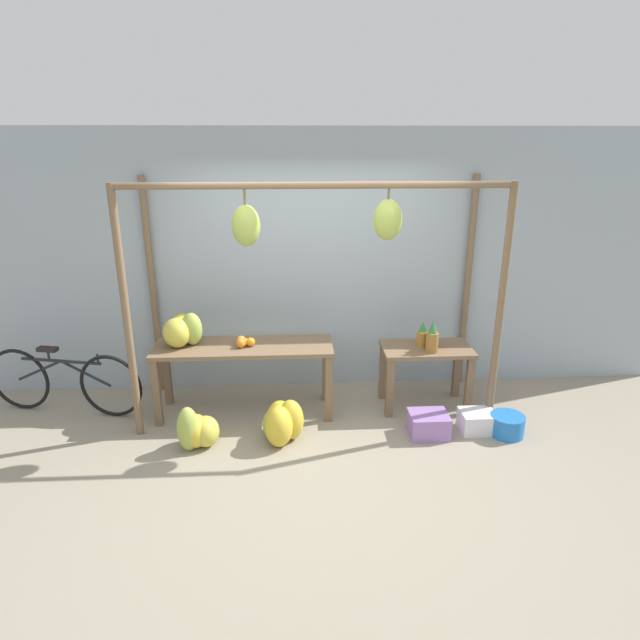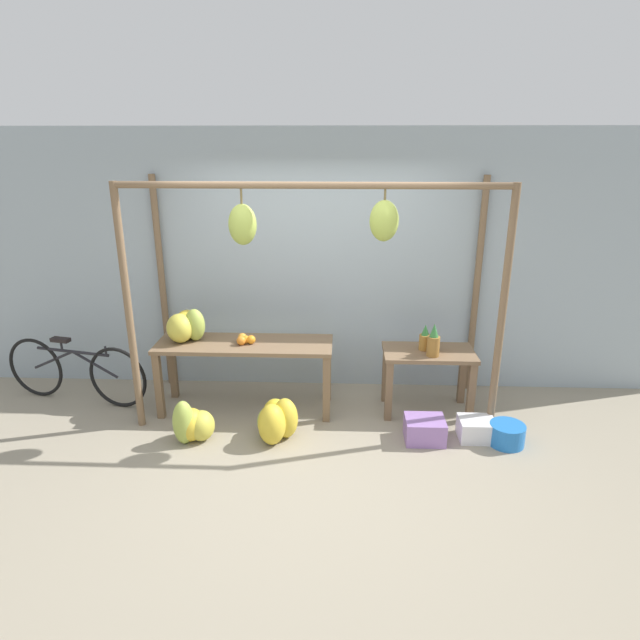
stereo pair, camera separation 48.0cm
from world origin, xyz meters
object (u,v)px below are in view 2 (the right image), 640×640
object	(u,v)px
pineapple_cluster	(431,341)
blue_bucket	(507,434)
banana_pile_ground_left	(193,424)
parked_bicycle	(75,371)
orange_pile	(245,339)
banana_pile_ground_right	(276,420)
banana_pile_on_table	(186,326)
fruit_crate_white	(425,430)
fruit_crate_purple	(476,429)

from	to	relation	value
pineapple_cluster	blue_bucket	bearing A→B (deg)	-40.93
pineapple_cluster	banana_pile_ground_left	size ratio (longest dim) A/B	0.77
pineapple_cluster	parked_bicycle	world-z (taller)	pineapple_cluster
blue_bucket	banana_pile_ground_left	bearing A→B (deg)	-178.83
blue_bucket	orange_pile	bearing A→B (deg)	167.10
pineapple_cluster	banana_pile_ground_right	xyz separation A→B (m)	(-1.48, -0.54, -0.61)
banana_pile_on_table	parked_bicycle	xyz separation A→B (m)	(-1.24, 0.04, -0.54)
banana_pile_on_table	pineapple_cluster	bearing A→B (deg)	-1.89
pineapple_cluster	banana_pile_ground_right	bearing A→B (deg)	-159.82
orange_pile	fruit_crate_white	distance (m)	1.95
fruit_crate_white	parked_bicycle	bearing A→B (deg)	169.83
pineapple_cluster	fruit_crate_purple	bearing A→B (deg)	-50.62
banana_pile_ground_right	parked_bicycle	bearing A→B (deg)	163.26
banana_pile_on_table	blue_bucket	world-z (taller)	banana_pile_on_table
pineapple_cluster	fruit_crate_white	world-z (taller)	pineapple_cluster
orange_pile	blue_bucket	world-z (taller)	orange_pile
pineapple_cluster	fruit_crate_white	distance (m)	0.87
orange_pile	fruit_crate_white	bearing A→B (deg)	-16.99
blue_bucket	pineapple_cluster	bearing A→B (deg)	139.07
banana_pile_on_table	blue_bucket	bearing A→B (deg)	-11.74
orange_pile	fruit_crate_purple	bearing A→B (deg)	-12.25
banana_pile_ground_right	fruit_crate_purple	size ratio (longest dim) A/B	1.53
orange_pile	fruit_crate_white	size ratio (longest dim) A/B	0.51
fruit_crate_purple	orange_pile	bearing A→B (deg)	167.75
banana_pile_ground_right	fruit_crate_purple	bearing A→B (deg)	2.05
orange_pile	fruit_crate_purple	distance (m)	2.39
blue_bucket	parked_bicycle	bearing A→B (deg)	171.07
banana_pile_on_table	fruit_crate_white	world-z (taller)	banana_pile_on_table
banana_pile_ground_left	fruit_crate_white	bearing A→B (deg)	2.57
pineapple_cluster	parked_bicycle	distance (m)	3.72
orange_pile	blue_bucket	distance (m)	2.65
banana_pile_on_table	fruit_crate_white	xyz separation A→B (m)	(2.35, -0.61, -0.78)
banana_pile_on_table	fruit_crate_purple	distance (m)	3.00
banana_pile_on_table	pineapple_cluster	distance (m)	2.45
blue_bucket	fruit_crate_purple	bearing A→B (deg)	161.59
banana_pile_on_table	parked_bicycle	world-z (taller)	banana_pile_on_table
fruit_crate_purple	banana_pile_ground_left	bearing A→B (deg)	-176.86
pineapple_cluster	banana_pile_ground_right	world-z (taller)	pineapple_cluster
banana_pile_on_table	fruit_crate_purple	xyz separation A→B (m)	(2.84, -0.56, -0.79)
fruit_crate_white	fruit_crate_purple	size ratio (longest dim) A/B	1.11
pineapple_cluster	banana_pile_ground_left	distance (m)	2.42
banana_pile_ground_left	blue_bucket	size ratio (longest dim) A/B	1.34
fruit_crate_white	blue_bucket	distance (m)	0.75
banana_pile_ground_right	blue_bucket	size ratio (longest dim) A/B	1.56
orange_pile	parked_bicycle	size ratio (longest dim) A/B	0.11
fruit_crate_purple	blue_bucket	bearing A→B (deg)	-18.41
blue_bucket	banana_pile_ground_right	bearing A→B (deg)	179.49
banana_pile_on_table	pineapple_cluster	xyz separation A→B (m)	(2.45, -0.08, -0.09)
blue_bucket	banana_pile_on_table	bearing A→B (deg)	168.26
banana_pile_ground_left	fruit_crate_purple	size ratio (longest dim) A/B	1.31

